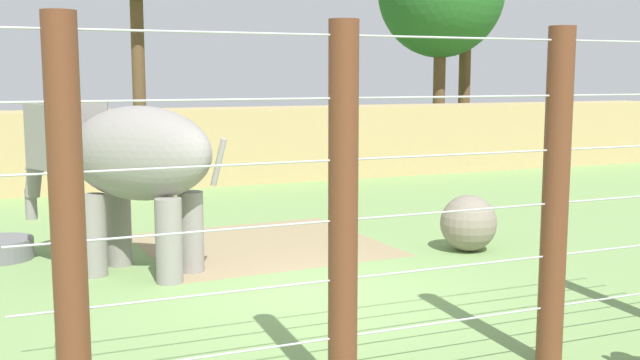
{
  "coord_description": "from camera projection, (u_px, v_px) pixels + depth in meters",
  "views": [
    {
      "loc": [
        -4.02,
        -9.7,
        3.08
      ],
      "look_at": [
        0.76,
        1.64,
        1.4
      ],
      "focal_mm": 42.87,
      "sensor_mm": 36.0,
      "label": 1
    }
  ],
  "objects": [
    {
      "name": "ground_plane",
      "position": [
        315.0,
        295.0,
        10.82
      ],
      "size": [
        120.0,
        120.0,
        0.0
      ],
      "primitive_type": "plane",
      "color": "#759956"
    },
    {
      "name": "dirt_patch",
      "position": [
        262.0,
        245.0,
        14.04
      ],
      "size": [
        4.35,
        4.15,
        0.01
      ],
      "primitive_type": "cube",
      "rotation": [
        0.0,
        0.0,
        0.05
      ],
      "color": "#937F5B",
      "rests_on": "ground"
    },
    {
      "name": "embankment_wall",
      "position": [
        155.0,
        148.0,
        21.43
      ],
      "size": [
        36.0,
        1.8,
        2.15
      ],
      "primitive_type": "cube",
      "color": "tan",
      "rests_on": "ground"
    },
    {
      "name": "elephant",
      "position": [
        125.0,
        160.0,
        11.85
      ],
      "size": [
        3.12,
        2.91,
        2.69
      ],
      "color": "gray",
      "rests_on": "ground"
    },
    {
      "name": "enrichment_ball",
      "position": [
        468.0,
        223.0,
        13.49
      ],
      "size": [
        1.0,
        1.0,
        1.0
      ],
      "primitive_type": "sphere",
      "color": "gray",
      "rests_on": "ground"
    },
    {
      "name": "cable_fence",
      "position": [
        452.0,
        208.0,
        7.48
      ],
      "size": [
        8.1,
        0.28,
        3.59
      ],
      "color": "brown",
      "rests_on": "ground"
    },
    {
      "name": "water_tub",
      "position": [
        0.0,
        249.0,
        12.91
      ],
      "size": [
        1.1,
        1.1,
        0.35
      ],
      "color": "slate",
      "rests_on": "ground"
    }
  ]
}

